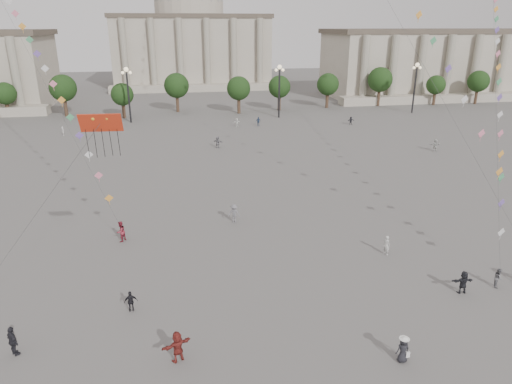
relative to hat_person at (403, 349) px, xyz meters
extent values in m
plane|color=#53504E|center=(-5.59, 3.02, -0.85)|extent=(360.00, 360.00, 0.00)
cube|color=#A79C8C|center=(69.41, 98.02, 7.15)|extent=(80.00, 22.00, 16.00)
cube|color=#4F453A|center=(69.41, 98.02, 15.75)|extent=(81.60, 22.44, 1.20)
cube|color=#A79C8C|center=(69.41, 85.02, 0.15)|extent=(84.00, 4.00, 2.00)
cube|color=#A79C8C|center=(-5.59, 133.02, 9.15)|extent=(46.00, 30.00, 20.00)
cube|color=#4F453A|center=(-5.59, 133.02, 19.75)|extent=(46.92, 30.60, 1.20)
cube|color=#A79C8C|center=(-5.59, 116.02, 0.15)|extent=(48.30, 4.00, 2.00)
cylinder|color=#A79C8C|center=(-5.59, 133.02, 21.65)|extent=(21.00, 21.00, 5.00)
sphere|color=gray|center=(-5.59, 133.02, 24.15)|extent=(21.00, 21.00, 21.00)
cylinder|color=#3A271D|center=(-35.59, 81.02, 0.91)|extent=(0.70, 0.70, 3.52)
sphere|color=black|center=(-35.59, 81.02, 4.59)|extent=(5.12, 5.12, 5.12)
cylinder|color=#3A271D|center=(-23.59, 81.02, 0.91)|extent=(0.70, 0.70, 3.52)
sphere|color=black|center=(-23.59, 81.02, 4.59)|extent=(5.12, 5.12, 5.12)
cylinder|color=#3A271D|center=(-11.59, 81.02, 0.91)|extent=(0.70, 0.70, 3.52)
sphere|color=black|center=(-11.59, 81.02, 4.59)|extent=(5.12, 5.12, 5.12)
cylinder|color=#3A271D|center=(0.41, 81.02, 0.91)|extent=(0.70, 0.70, 3.52)
sphere|color=black|center=(0.41, 81.02, 4.59)|extent=(5.12, 5.12, 5.12)
cylinder|color=#3A271D|center=(12.41, 81.02, 0.91)|extent=(0.70, 0.70, 3.52)
sphere|color=black|center=(12.41, 81.02, 4.59)|extent=(5.12, 5.12, 5.12)
cylinder|color=#3A271D|center=(24.41, 81.02, 0.91)|extent=(0.70, 0.70, 3.52)
sphere|color=black|center=(24.41, 81.02, 4.59)|extent=(5.12, 5.12, 5.12)
cylinder|color=#3A271D|center=(36.41, 81.02, 0.91)|extent=(0.70, 0.70, 3.52)
sphere|color=black|center=(36.41, 81.02, 4.59)|extent=(5.12, 5.12, 5.12)
cylinder|color=#3A271D|center=(48.41, 81.02, 0.91)|extent=(0.70, 0.70, 3.52)
sphere|color=black|center=(48.41, 81.02, 4.59)|extent=(5.12, 5.12, 5.12)
cylinder|color=#3A271D|center=(60.41, 81.02, 0.91)|extent=(0.70, 0.70, 3.52)
sphere|color=black|center=(60.41, 81.02, 4.59)|extent=(5.12, 5.12, 5.12)
cylinder|color=#262628|center=(-20.59, 73.02, 4.15)|extent=(0.36, 0.36, 10.00)
sphere|color=#FFE5B2|center=(-20.59, 73.02, 9.35)|extent=(0.90, 0.90, 0.90)
sphere|color=#FFE5B2|center=(-21.29, 73.02, 8.75)|extent=(0.60, 0.60, 0.60)
sphere|color=#FFE5B2|center=(-19.89, 73.02, 8.75)|extent=(0.60, 0.60, 0.60)
cylinder|color=#262628|center=(9.41, 73.02, 4.15)|extent=(0.36, 0.36, 10.00)
sphere|color=#FFE5B2|center=(9.41, 73.02, 9.35)|extent=(0.90, 0.90, 0.90)
sphere|color=#FFE5B2|center=(8.71, 73.02, 8.75)|extent=(0.60, 0.60, 0.60)
sphere|color=#FFE5B2|center=(10.11, 73.02, 8.75)|extent=(0.60, 0.60, 0.60)
cylinder|color=#262628|center=(39.41, 73.02, 4.15)|extent=(0.36, 0.36, 10.00)
sphere|color=#FFE5B2|center=(39.41, 73.02, 9.35)|extent=(0.90, 0.90, 0.90)
sphere|color=#FFE5B2|center=(38.71, 73.02, 8.75)|extent=(0.60, 0.60, 0.60)
sphere|color=#FFE5B2|center=(40.11, 73.02, 8.75)|extent=(0.60, 0.60, 0.60)
imported|color=navy|center=(3.62, 65.32, 0.01)|extent=(1.02, 0.44, 1.72)
imported|color=#222227|center=(7.62, 5.88, 0.01)|extent=(1.63, 0.62, 1.73)
imported|color=white|center=(-0.51, 65.19, -0.03)|extent=(1.59, 1.11, 1.65)
imported|color=slate|center=(-6.89, 21.16, 0.09)|extent=(1.40, 1.10, 1.90)
imported|color=#BBBBB7|center=(26.91, 42.43, 0.09)|extent=(1.78, 0.67, 1.88)
imported|color=black|center=(21.46, 63.31, -0.08)|extent=(1.50, 0.75, 1.55)
imported|color=white|center=(-31.37, 63.60, -0.09)|extent=(0.49, 0.63, 1.53)
imported|color=slate|center=(-5.62, 50.23, 0.05)|extent=(1.66, 1.42, 1.80)
imported|color=beige|center=(4.82, 12.37, 0.00)|extent=(0.61, 0.73, 1.71)
imported|color=black|center=(-22.04, 4.51, 0.10)|extent=(1.10, 1.14, 1.91)
imported|color=maroon|center=(-12.64, 2.34, 0.11)|extent=(1.86, 1.26, 1.93)
imported|color=black|center=(-15.65, 7.79, -0.10)|extent=(0.92, 0.47, 1.50)
imported|color=maroon|center=(-17.35, 18.84, 0.09)|extent=(1.12, 1.17, 1.90)
imported|color=slate|center=(10.68, 6.18, -0.11)|extent=(0.85, 0.91, 1.49)
imported|color=black|center=(0.00, 0.00, -0.05)|extent=(0.83, 0.59, 1.61)
cone|color=white|center=(0.00, 0.00, 0.77)|extent=(0.52, 0.52, 0.14)
cylinder|color=white|center=(0.00, 0.00, 0.71)|extent=(0.60, 0.60, 0.02)
cube|color=white|center=(0.25, -0.15, -0.30)|extent=(0.22, 0.10, 0.35)
cube|color=red|center=(-15.84, 5.27, 12.51)|extent=(2.23, 0.64, 1.02)
cube|color=#167C29|center=(-16.19, 5.23, 12.76)|extent=(0.36, 0.21, 0.34)
cube|color=navy|center=(-15.49, 5.23, 12.76)|extent=(0.36, 0.21, 0.34)
sphere|color=gold|center=(-16.19, 5.19, 12.76)|extent=(0.20, 0.20, 0.20)
sphere|color=gold|center=(-15.49, 5.19, 12.76)|extent=(0.20, 0.20, 0.20)
cylinder|color=#3F3F3F|center=(-20.59, 5.18, 6.63)|extent=(0.02, 0.02, 15.12)
cylinder|color=#3F3F3F|center=(-29.24, 37.94, 18.39)|extent=(0.02, 0.02, 57.31)
cube|color=#F8A43A|center=(-18.23, 20.25, 2.80)|extent=(0.76, 0.25, 0.76)
cube|color=pink|center=(-19.11, 21.67, 4.53)|extent=(0.76, 0.25, 0.76)
cube|color=white|center=(-19.99, 23.08, 6.13)|extent=(0.76, 0.25, 0.76)
cube|color=#7758B1|center=(-20.87, 24.50, 7.65)|extent=(0.76, 0.25, 0.76)
cube|color=#4BA36C|center=(-21.75, 25.91, 9.11)|extent=(0.76, 0.25, 0.76)
cube|color=#F8A43A|center=(-22.63, 27.33, 10.53)|extent=(0.76, 0.25, 0.76)
cube|color=pink|center=(-23.51, 28.74, 11.91)|extent=(0.76, 0.25, 0.76)
cube|color=white|center=(-24.39, 30.16, 13.26)|extent=(0.76, 0.25, 0.76)
cube|color=#7758B1|center=(-25.27, 31.57, 14.59)|extent=(0.76, 0.25, 0.76)
cube|color=#4BA36C|center=(-26.16, 32.99, 15.90)|extent=(0.76, 0.25, 0.76)
cube|color=#F8A43A|center=(-27.04, 34.40, 17.19)|extent=(0.76, 0.25, 0.76)
cube|color=pink|center=(-27.92, 35.82, 18.46)|extent=(0.76, 0.25, 0.76)
cube|color=white|center=(-28.80, 37.23, 19.71)|extent=(0.76, 0.25, 0.76)
cube|color=#F8A43A|center=(12.44, 10.28, 6.69)|extent=(0.76, 0.25, 0.76)
cube|color=pink|center=(12.04, 12.56, 9.18)|extent=(0.76, 0.25, 0.76)
cube|color=white|center=(11.64, 14.84, 11.54)|extent=(0.76, 0.25, 0.76)
cube|color=#7758B1|center=(11.24, 17.12, 13.82)|extent=(0.76, 0.25, 0.76)
cube|color=#4BA36C|center=(10.84, 19.40, 16.03)|extent=(0.76, 0.25, 0.76)
cube|color=#F8A43A|center=(10.44, 21.68, 18.18)|extent=(0.76, 0.25, 0.76)
cylinder|color=#3F3F3F|center=(23.99, 28.89, 15.21)|extent=(0.02, 0.02, 60.17)
cube|color=white|center=(11.79, 8.07, 2.60)|extent=(0.76, 0.25, 0.76)
cube|color=#7758B1|center=(12.89, 9.97, 4.17)|extent=(0.76, 0.25, 0.76)
cube|color=#4BA36C|center=(14.00, 11.86, 5.62)|extent=(0.76, 0.25, 0.76)
cube|color=#F8A43A|center=(15.11, 13.75, 7.00)|extent=(0.76, 0.25, 0.76)
cube|color=pink|center=(16.22, 15.64, 8.33)|extent=(0.76, 0.25, 0.76)
cube|color=white|center=(17.33, 17.53, 9.61)|extent=(0.76, 0.25, 0.76)
cube|color=#7758B1|center=(18.44, 19.43, 10.87)|extent=(0.76, 0.25, 0.76)
cube|color=#4BA36C|center=(19.55, 21.32, 12.10)|extent=(0.76, 0.25, 0.76)
cube|color=#F8A43A|center=(20.66, 23.21, 13.30)|extent=(0.76, 0.25, 0.76)
cube|color=pink|center=(21.77, 25.10, 14.49)|extent=(0.76, 0.25, 0.76)
cube|color=white|center=(22.88, 26.99, 15.66)|extent=(0.76, 0.25, 0.76)
cube|color=#7758B1|center=(23.99, 28.89, 16.81)|extent=(0.76, 0.25, 0.76)
cube|color=#4BA36C|center=(25.10, 30.78, 17.95)|extent=(0.76, 0.25, 0.76)
cube|color=#F8A43A|center=(26.21, 32.67, 19.07)|extent=(0.76, 0.25, 0.76)
cube|color=pink|center=(27.32, 34.56, 20.18)|extent=(0.76, 0.25, 0.76)
camera|label=1|loc=(-12.00, -19.44, 17.33)|focal=32.00mm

